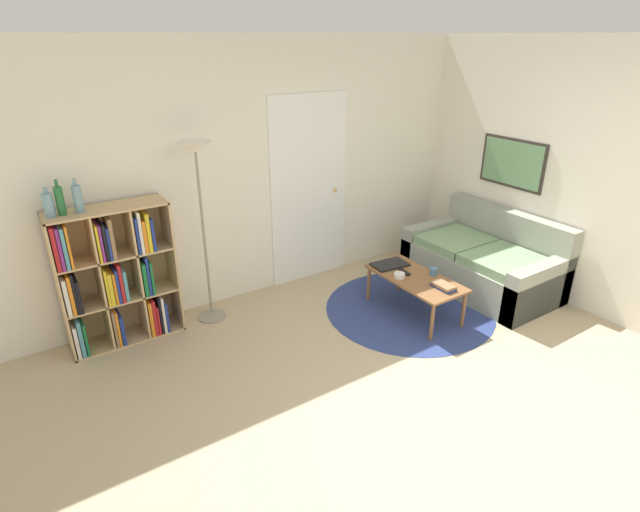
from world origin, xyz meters
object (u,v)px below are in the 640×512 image
floor_lamp (198,175)px  coffee_table (415,281)px  cup (433,272)px  bottle_right (78,198)px  bottle_left (49,205)px  bottle_middle (60,200)px  couch (485,262)px  bowl (399,275)px  laptop (390,264)px  bookshelf (115,277)px

floor_lamp → coffee_table: (1.73, -1.04, -1.09)m
coffee_table → cup: bearing=-18.9°
floor_lamp → cup: bearing=-30.0°
bottle_right → bottle_left: bearing=177.0°
floor_lamp → bottle_middle: 1.12m
couch → bowl: couch is taller
couch → laptop: (-1.12, 0.32, 0.14)m
cup → bottle_right: bottle_right is taller
bottle_right → laptop: bearing=-15.8°
bookshelf → bottle_middle: (-0.29, -0.01, 0.76)m
laptop → bottle_right: bearing=164.2°
coffee_table → couch: bearing=1.5°
coffee_table → cup: (0.18, -0.06, 0.08)m
couch → bottle_left: size_ratio=6.72×
bowl → bottle_middle: (-2.70, 1.04, 0.96)m
couch → bottle_middle: (-3.93, 1.09, 1.11)m
floor_lamp → coffee_table: size_ratio=1.74×
couch → bowl: bearing=177.6°
laptop → bottle_middle: bottle_middle is taller
bookshelf → floor_lamp: floor_lamp is taller
couch → bottle_right: bottle_right is taller
laptop → cup: cup is taller
laptop → bottle_left: (-2.90, 0.77, 0.96)m
bookshelf → bottle_left: bottle_left is taller
coffee_table → bottle_middle: bottle_middle is taller
couch → coffee_table: couch is taller
bowl → bottle_left: (-2.79, 1.04, 0.94)m
bowl → cup: bearing=-23.4°
bowl → bottle_right: size_ratio=0.39×
coffee_table → laptop: size_ratio=2.63×
bottle_left → cup: bearing=-20.8°
floor_lamp → bowl: floor_lamp is taller
floor_lamp → cup: 2.43m
bookshelf → coffee_table: bookshelf is taller
coffee_table → bottle_middle: bearing=158.5°
cup → bowl: bearing=156.6°
cup → bottle_left: bottle_left is taller
floor_lamp → bottle_left: 1.20m
bottle_left → laptop: bearing=-14.9°
floor_lamp → bottle_middle: (-1.11, 0.08, -0.06)m
bottle_right → coffee_table: bearing=-22.2°
bottle_left → coffee_table: bearing=-20.9°
cup → laptop: bearing=117.4°
bookshelf → coffee_table: bearing=-23.9°
floor_lamp → bottle_middle: size_ratio=6.05×
bottle_left → bowl: bearing=-20.5°
bowl → coffee_table: bearing=-28.6°
couch → floor_lamp: bearing=160.2°
laptop → bowl: bearing=-112.3°
laptop → bottle_middle: size_ratio=1.32×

